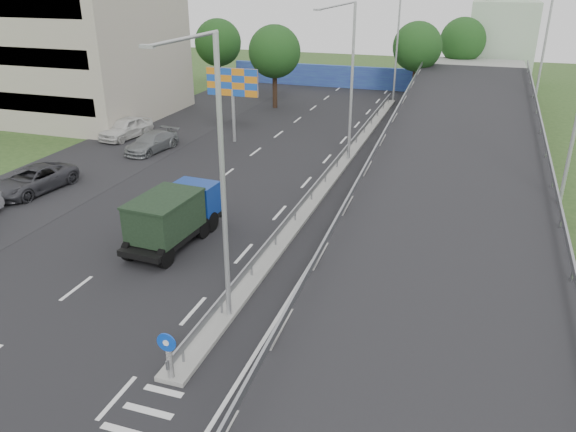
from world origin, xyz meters
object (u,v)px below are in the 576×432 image
at_px(lamp_post_near, 217,170).
at_px(parked_car_e, 126,128).
at_px(lamp_post_far, 395,42).
at_px(dump_truck, 174,215).
at_px(parked_car_c, 33,180).
at_px(parked_car_d, 152,142).
at_px(lamp_post_mid, 349,75).
at_px(sign_bollard, 169,355).
at_px(billboard, 232,86).
at_px(church, 502,36).

relative_size(lamp_post_near, parked_car_e, 2.13).
distance_m(lamp_post_far, parked_car_e, 26.79).
distance_m(dump_truck, parked_car_c, 11.75).
relative_size(lamp_post_near, parked_car_d, 2.15).
bearing_deg(dump_truck, lamp_post_near, -43.08).
bearing_deg(lamp_post_mid, parked_car_d, -171.14).
bearing_deg(lamp_post_mid, sign_bollard, -90.26).
bearing_deg(parked_car_e, parked_car_d, -24.88).
distance_m(billboard, parked_car_c, 15.51).
distance_m(lamp_post_mid, billboard, 9.47).
relative_size(parked_car_c, parked_car_e, 1.11).
height_order(dump_truck, parked_car_d, dump_truck).
xyz_separation_m(lamp_post_near, dump_truck, (-4.83, 5.12, -4.38)).
bearing_deg(lamp_post_near, church, 79.62).
distance_m(sign_bollard, billboard, 27.53).
distance_m(lamp_post_mid, parked_car_c, 20.35).
xyz_separation_m(dump_truck, parked_car_d, (-8.93, 12.73, -0.75)).
distance_m(church, billboard, 37.23).
relative_size(lamp_post_mid, parked_car_e, 2.13).
xyz_separation_m(lamp_post_mid, church, (9.89, 34.00, -0.50)).
relative_size(church, billboard, 2.51).
distance_m(church, parked_car_e, 43.63).
distance_m(parked_car_c, parked_car_d, 9.57).
relative_size(lamp_post_far, billboard, 1.83).
relative_size(lamp_post_near, church, 0.73).
relative_size(lamp_post_near, dump_truck, 1.69).
xyz_separation_m(lamp_post_far, parked_car_e, (-17.48, -19.68, -5.00)).
distance_m(lamp_post_far, dump_truck, 35.48).
xyz_separation_m(sign_bollard, church, (10.00, 57.83, 4.28)).
relative_size(lamp_post_mid, parked_car_c, 1.91).
bearing_deg(lamp_post_mid, parked_car_c, -144.52).
distance_m(sign_bollard, parked_car_d, 25.62).
xyz_separation_m(sign_bollard, lamp_post_near, (0.11, 3.83, 4.77)).
bearing_deg(lamp_post_far, parked_car_e, -131.61).
distance_m(sign_bollard, lamp_post_near, 6.12).
distance_m(sign_bollard, church, 58.84).
bearing_deg(lamp_post_mid, parked_car_e, 178.95).
relative_size(lamp_post_mid, billboard, 1.83).
distance_m(sign_bollard, parked_car_e, 29.74).
xyz_separation_m(lamp_post_mid, dump_truck, (-4.83, -14.88, -4.38)).
xyz_separation_m(billboard, dump_truck, (4.28, -16.88, -2.76)).
bearing_deg(parked_car_d, billboard, 49.53).
bearing_deg(sign_bollard, parked_car_d, 122.19).
xyz_separation_m(sign_bollard, lamp_post_mid, (0.11, 23.83, 4.77)).
relative_size(church, parked_car_e, 2.91).
height_order(lamp_post_near, lamp_post_far, same).
relative_size(lamp_post_far, parked_car_e, 2.13).
height_order(sign_bollard, billboard, billboard).
bearing_deg(billboard, parked_car_d, -138.27).
distance_m(lamp_post_far, parked_car_d, 26.57).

